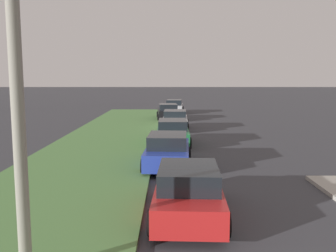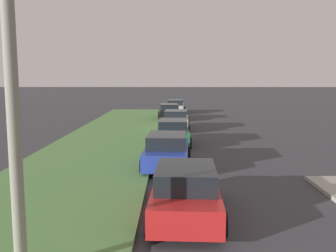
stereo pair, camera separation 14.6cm
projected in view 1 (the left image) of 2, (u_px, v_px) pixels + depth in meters
grass_median at (72, 178)px, 14.24m from camera, size 60.00×6.00×0.12m
parked_car_red at (188, 192)px, 10.33m from camera, size 4.37×2.16×1.47m
parked_car_blue at (168, 151)px, 16.11m from camera, size 4.39×2.19×1.47m
parked_car_green at (173, 132)px, 21.47m from camera, size 4.31×2.04×1.47m
parked_car_white at (175, 120)px, 27.64m from camera, size 4.36×2.14×1.47m
parked_car_black at (168, 112)px, 34.26m from camera, size 4.39×2.19×1.47m
parked_car_silver at (174, 107)px, 40.64m from camera, size 4.40×2.21×1.47m
streetlight at (32, 48)px, 6.44m from camera, size 1.03×2.82×7.50m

